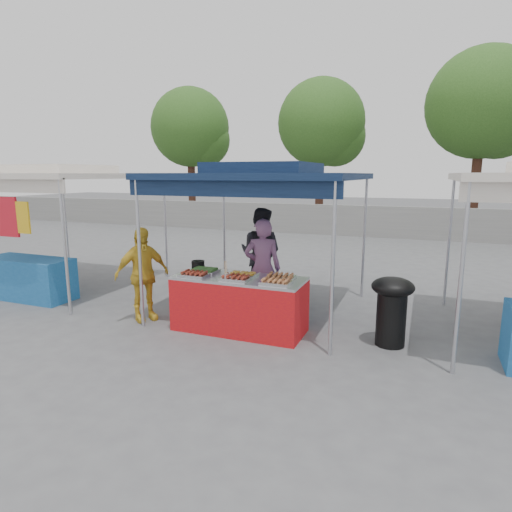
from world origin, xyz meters
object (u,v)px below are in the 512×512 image
at_px(vendor_table, 239,304).
at_px(wok_burner, 392,305).
at_px(helper_man, 261,253).
at_px(vendor_woman, 263,269).
at_px(cooking_pot, 198,264).
at_px(customer_person, 142,274).

height_order(vendor_table, wok_burner, wok_burner).
distance_m(wok_burner, helper_man, 3.08).
bearing_deg(vendor_woman, vendor_table, 64.54).
bearing_deg(wok_burner, cooking_pot, -176.40).
xyz_separation_m(helper_man, customer_person, (-1.30, -2.03, -0.10)).
bearing_deg(cooking_pot, helper_man, 72.12).
distance_m(cooking_pot, helper_man, 1.66).
bearing_deg(wok_burner, vendor_table, -168.67).
bearing_deg(vendor_table, wok_burner, 6.54).
bearing_deg(cooking_pot, vendor_table, -19.82).
relative_size(cooking_pot, customer_person, 0.14).
bearing_deg(helper_man, customer_person, 60.11).
xyz_separation_m(vendor_table, customer_person, (-1.67, -0.13, 0.35)).
bearing_deg(cooking_pot, customer_person, -150.16).
bearing_deg(vendor_woman, customer_person, 8.70).
relative_size(vendor_table, helper_man, 1.14).
bearing_deg(wok_burner, customer_person, -169.51).
xyz_separation_m(vendor_table, vendor_woman, (0.11, 0.73, 0.41)).
bearing_deg(vendor_table, helper_man, 101.21).
xyz_separation_m(wok_burner, vendor_woman, (-2.11, 0.47, 0.25)).
distance_m(vendor_table, vendor_woman, 0.84).
bearing_deg(helper_man, vendor_table, 103.93).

